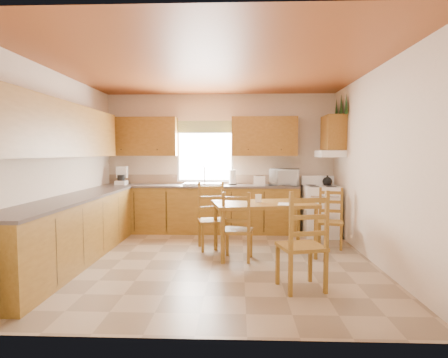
{
  "coord_description": "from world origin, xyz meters",
  "views": [
    {
      "loc": [
        0.36,
        -5.23,
        1.54
      ],
      "look_at": [
        0.15,
        0.3,
        1.15
      ],
      "focal_mm": 30.0,
      "sensor_mm": 36.0,
      "label": 1
    }
  ],
  "objects_px": {
    "microwave": "(284,177)",
    "chair_near_right": "(301,240)",
    "stove": "(320,212)",
    "chair_far_right": "(330,218)",
    "dining_table": "(264,229)",
    "chair_far_left": "(213,216)",
    "chair_near_left": "(238,226)"
  },
  "relations": [
    {
      "from": "microwave",
      "to": "chair_near_right",
      "type": "bearing_deg",
      "value": -84.43
    },
    {
      "from": "chair_near_right",
      "to": "stove",
      "type": "bearing_deg",
      "value": -121.08
    },
    {
      "from": "microwave",
      "to": "chair_far_right",
      "type": "bearing_deg",
      "value": -52.21
    },
    {
      "from": "dining_table",
      "to": "chair_near_right",
      "type": "bearing_deg",
      "value": -88.27
    },
    {
      "from": "dining_table",
      "to": "chair_far_right",
      "type": "xyz_separation_m",
      "value": [
        1.11,
        0.47,
        0.08
      ]
    },
    {
      "from": "dining_table",
      "to": "chair_far_right",
      "type": "height_order",
      "value": "chair_far_right"
    },
    {
      "from": "microwave",
      "to": "chair_far_left",
      "type": "xyz_separation_m",
      "value": [
        -1.29,
        -1.28,
        -0.55
      ]
    },
    {
      "from": "chair_near_right",
      "to": "chair_far_left",
      "type": "bearing_deg",
      "value": -71.78
    },
    {
      "from": "stove",
      "to": "chair_near_right",
      "type": "xyz_separation_m",
      "value": [
        -0.81,
        -2.73,
        0.11
      ]
    },
    {
      "from": "dining_table",
      "to": "chair_far_left",
      "type": "xyz_separation_m",
      "value": [
        -0.79,
        0.3,
        0.13
      ]
    },
    {
      "from": "dining_table",
      "to": "chair_near_right",
      "type": "height_order",
      "value": "chair_near_right"
    },
    {
      "from": "stove",
      "to": "chair_far_left",
      "type": "relative_size",
      "value": 0.86
    },
    {
      "from": "microwave",
      "to": "chair_near_left",
      "type": "bearing_deg",
      "value": -106.61
    },
    {
      "from": "stove",
      "to": "chair_near_left",
      "type": "bearing_deg",
      "value": -133.79
    },
    {
      "from": "stove",
      "to": "chair_near_left",
      "type": "height_order",
      "value": "chair_near_left"
    },
    {
      "from": "stove",
      "to": "chair_far_right",
      "type": "distance_m",
      "value": 0.83
    },
    {
      "from": "microwave",
      "to": "dining_table",
      "type": "xyz_separation_m",
      "value": [
        -0.5,
        -1.58,
        -0.68
      ]
    },
    {
      "from": "chair_near_left",
      "to": "chair_near_right",
      "type": "distance_m",
      "value": 1.35
    },
    {
      "from": "dining_table",
      "to": "stove",
      "type": "bearing_deg",
      "value": 37.78
    },
    {
      "from": "chair_near_right",
      "to": "chair_far_right",
      "type": "bearing_deg",
      "value": -127.12
    },
    {
      "from": "chair_near_left",
      "to": "chair_far_right",
      "type": "height_order",
      "value": "chair_near_left"
    },
    {
      "from": "microwave",
      "to": "chair_far_left",
      "type": "height_order",
      "value": "microwave"
    },
    {
      "from": "stove",
      "to": "chair_far_right",
      "type": "height_order",
      "value": "chair_far_right"
    },
    {
      "from": "microwave",
      "to": "dining_table",
      "type": "distance_m",
      "value": 1.79
    },
    {
      "from": "chair_near_left",
      "to": "chair_far_left",
      "type": "distance_m",
      "value": 0.71
    },
    {
      "from": "stove",
      "to": "microwave",
      "type": "bearing_deg",
      "value": 156.2
    },
    {
      "from": "stove",
      "to": "chair_far_left",
      "type": "bearing_deg",
      "value": -152.42
    },
    {
      "from": "microwave",
      "to": "chair_far_left",
      "type": "distance_m",
      "value": 1.9
    },
    {
      "from": "chair_near_left",
      "to": "chair_near_right",
      "type": "xyz_separation_m",
      "value": [
        0.72,
        -1.14,
        0.07
      ]
    },
    {
      "from": "chair_far_left",
      "to": "chair_far_right",
      "type": "distance_m",
      "value": 1.91
    },
    {
      "from": "microwave",
      "to": "chair_near_right",
      "type": "relative_size",
      "value": 0.46
    },
    {
      "from": "stove",
      "to": "microwave",
      "type": "distance_m",
      "value": 0.93
    }
  ]
}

